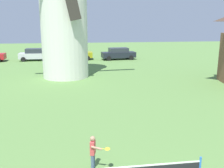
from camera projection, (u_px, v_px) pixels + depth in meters
The scene contains 5 objects.
windmill at pixel (63, 1), 22.00m from camera, with size 9.86×4.75×14.79m.
player_far at pixel (94, 150), 8.58m from camera, with size 0.68×0.63×1.17m.
parked_car_silver at pixel (35, 54), 33.44m from camera, with size 3.96×1.89×1.56m.
parked_car_mustard at pixel (77, 54), 34.24m from camera, with size 4.06×1.90×1.56m.
parked_car_black at pixel (118, 53), 34.40m from camera, with size 4.60×2.22×1.56m.
Camera 1 is at (-1.20, -4.52, 4.81)m, focal length 41.34 mm.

